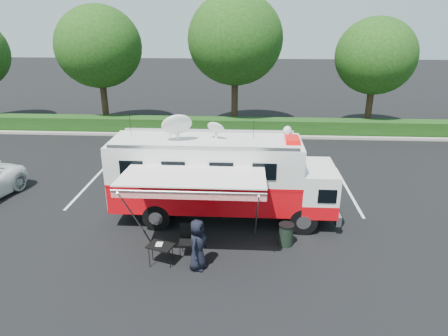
# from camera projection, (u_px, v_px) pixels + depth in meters

# --- Properties ---
(ground_plane) EXTENTS (120.00, 120.00, 0.00)m
(ground_plane) POSITION_uv_depth(u_px,v_px,m) (223.00, 218.00, 15.65)
(ground_plane) COLOR black
(ground_plane) RESTS_ON ground
(back_border) EXTENTS (60.00, 6.14, 8.87)m
(back_border) POSITION_uv_depth(u_px,v_px,m) (253.00, 55.00, 25.80)
(back_border) COLOR #9E998E
(back_border) RESTS_ON ground_plane
(stall_lines) EXTENTS (24.12, 5.50, 0.01)m
(stall_lines) POSITION_uv_depth(u_px,v_px,m) (216.00, 187.00, 18.46)
(stall_lines) COLOR silver
(stall_lines) RESTS_ON ground_plane
(command_truck) EXTENTS (8.44, 2.32, 4.05)m
(command_truck) POSITION_uv_depth(u_px,v_px,m) (221.00, 177.00, 15.02)
(command_truck) COLOR black
(command_truck) RESTS_ON ground_plane
(awning) EXTENTS (4.60, 2.40, 2.78)m
(awning) POSITION_uv_depth(u_px,v_px,m) (192.00, 180.00, 12.50)
(awning) COLOR silver
(awning) RESTS_ON ground_plane
(person) EXTENTS (0.74, 0.94, 1.68)m
(person) POSITION_uv_depth(u_px,v_px,m) (198.00, 268.00, 12.56)
(person) COLOR black
(person) RESTS_ON ground_plane
(folding_table) EXTENTS (0.93, 0.79, 0.68)m
(folding_table) POSITION_uv_depth(u_px,v_px,m) (160.00, 246.00, 12.55)
(folding_table) COLOR black
(folding_table) RESTS_ON ground_plane
(folding_chair) EXTENTS (0.52, 0.55, 1.07)m
(folding_chair) POSITION_uv_depth(u_px,v_px,m) (187.00, 237.00, 13.10)
(folding_chair) COLOR black
(folding_chair) RESTS_ON ground_plane
(trash_bin) EXTENTS (0.53, 0.53, 0.79)m
(trash_bin) POSITION_uv_depth(u_px,v_px,m) (286.00, 235.00, 13.68)
(trash_bin) COLOR black
(trash_bin) RESTS_ON ground_plane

